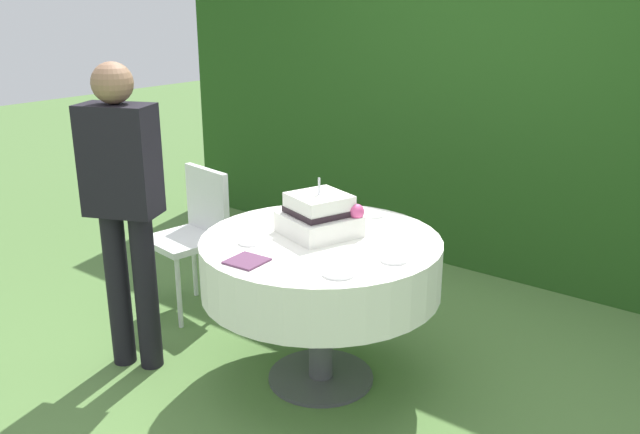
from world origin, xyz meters
TOP-DOWN VIEW (x-y plane):
  - ground_plane at (0.00, 0.00)m, footprint 20.00×20.00m
  - foliage_hedge at (0.00, 2.12)m, footprint 5.60×0.63m
  - cake_table at (0.00, 0.00)m, footprint 1.18×1.18m
  - wedding_cake at (-0.05, 0.05)m, footprint 0.41×0.41m
  - serving_plate_near at (-0.23, -0.26)m, footprint 0.11×0.11m
  - serving_plate_far at (0.43, -0.02)m, footprint 0.12×0.12m
  - serving_plate_left at (0.33, -0.30)m, footprint 0.14×0.14m
  - serving_plate_right at (-0.00, 0.46)m, footprint 0.12×0.12m
  - napkin_stack at (-0.08, -0.44)m, footprint 0.17×0.17m
  - garden_chair at (-1.13, 0.20)m, footprint 0.45×0.45m
  - standing_person at (-0.87, -0.48)m, footprint 0.41×0.33m

SIDE VIEW (x-z plane):
  - ground_plane at x=0.00m, z-range 0.00..0.00m
  - garden_chair at x=-1.13m, z-range 0.10..0.99m
  - cake_table at x=0.00m, z-range 0.25..1.02m
  - napkin_stack at x=-0.08m, z-range 0.77..0.78m
  - serving_plate_near at x=-0.23m, z-range 0.77..0.78m
  - serving_plate_far at x=0.43m, z-range 0.77..0.78m
  - serving_plate_left at x=0.33m, z-range 0.77..0.78m
  - serving_plate_right at x=0.00m, z-range 0.77..0.78m
  - wedding_cake at x=-0.05m, z-range 0.72..1.01m
  - standing_person at x=-0.87m, z-range 0.13..1.73m
  - foliage_hedge at x=0.00m, z-range 0.00..2.74m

